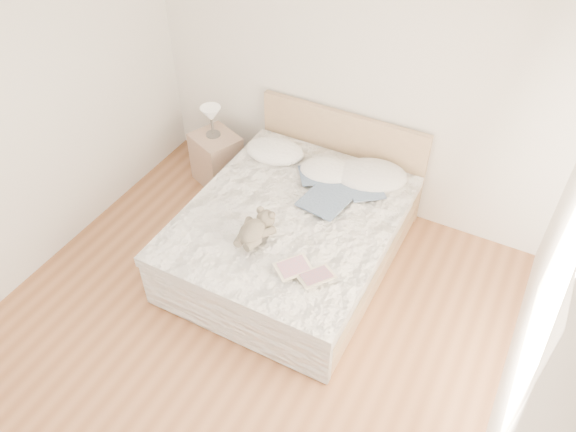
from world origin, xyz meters
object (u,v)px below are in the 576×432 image
Objects in this scene: bed at (295,232)px; photo_book at (279,155)px; childrens_book at (305,272)px; nightstand at (217,159)px; table_lamp at (211,116)px; teddy_bear at (253,238)px.

bed is 6.14× the size of photo_book.
photo_book is 0.88× the size of childrens_book.
photo_book is at bearing 162.28° from childrens_book.
photo_book reaches higher than nightstand.
table_lamp is 0.93× the size of photo_book.
childrens_book is 0.55m from teddy_bear.
table_lamp is at bearing 137.10° from teddy_bear.
bed is 6.60× the size of table_lamp.
table_lamp is 1.65m from teddy_bear.
photo_book is (-0.47, 0.57, 0.32)m from bed.
childrens_book reaches higher than nightstand.
table_lamp reaches higher than teddy_bear.
nightstand is 1.41× the size of childrens_book.
table_lamp is 0.82m from photo_book.
teddy_bear reaches higher than nightstand.
bed is at bearing -59.08° from photo_book.
bed is at bearing 158.89° from childrens_book.
bed is 0.84m from childrens_book.
nightstand is 1.66m from teddy_bear.
bed reaches higher than table_lamp.
nightstand is at bearing -31.89° from table_lamp.
photo_book is (0.77, -0.05, 0.35)m from nightstand.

